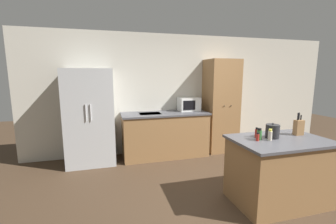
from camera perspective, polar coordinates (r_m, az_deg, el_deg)
The scene contains 13 objects.
ground_plane at distance 3.59m, azimuth 19.43°, elevation -19.91°, with size 14.00×14.00×0.00m, color #423021.
wall_back at distance 5.23m, azimuth 5.54°, elevation 4.70°, with size 7.20×0.06×2.60m.
refrigerator at distance 4.58m, azimuth -19.20°, elevation -1.24°, with size 0.90×0.70×1.84m.
back_counter at distance 4.82m, azimuth -0.77°, elevation -5.67°, with size 1.82×0.71×0.94m.
pantry_cabinet at distance 5.23m, azimuth 13.22°, elevation 1.52°, with size 0.68×0.61×2.06m.
kitchen_island at distance 3.48m, azimuth 26.15°, elevation -13.23°, with size 1.25×0.83×0.89m.
microwave at distance 5.01m, azimuth 5.30°, elevation 1.99°, with size 0.45×0.35×0.29m.
knife_block at distance 3.65m, azimuth 30.24°, elevation -3.36°, with size 0.13×0.08×0.32m.
spice_bottle_tall_dark at distance 3.17m, azimuth 22.17°, elevation -5.28°, with size 0.06×0.06×0.15m.
spice_bottle_short_red at distance 3.27m, azimuth 21.58°, elevation -4.95°, with size 0.05×0.05×0.14m.
spice_bottle_amber_oil at distance 3.19m, azimuth 24.48°, elevation -5.36°, with size 0.05×0.05×0.15m.
spice_bottle_green_herb at distance 3.12m, azimuth 21.79°, elevation -5.90°, with size 0.04×0.04×0.11m.
kettle at distance 3.33m, azimuth 24.99°, elevation -4.44°, with size 0.18×0.18×0.21m.
Camera 1 is at (-1.87, -2.54, 1.73)m, focal length 24.00 mm.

